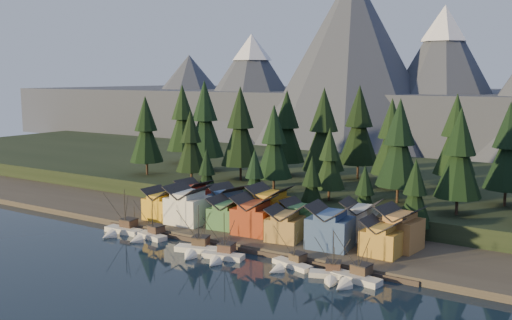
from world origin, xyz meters
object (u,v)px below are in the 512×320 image
Objects in this scene: boat_5 at (332,270)px; boat_6 at (354,272)px; boat_2 at (196,244)px; boat_3 at (221,250)px; house_front_1 at (188,203)px; house_back_0 at (194,195)px; house_back_1 at (228,201)px; boat_1 at (148,230)px; boat_4 at (289,260)px; house_front_0 at (162,203)px; boat_0 at (120,225)px.

boat_5 is 0.86× the size of boat_6.
boat_2 is 1.05× the size of boat_3.
house_back_0 is (-6.51, 10.51, -0.52)m from house_front_1.
boat_5 is at bearing -18.85° from house_back_0.
house_front_1 is 1.02× the size of house_back_1.
house_front_1 is at bearing -108.33° from house_back_1.
boat_1 is 1.08× the size of boat_4.
boat_6 is (28.84, 2.23, 0.08)m from boat_3.
house_front_0 reaches higher than boat_5.
boat_1 is 0.95× the size of boat_2.
boat_1 is 52.61m from boat_6.
boat_4 is at bearing -9.75° from boat_2.
boat_0 reaches higher than house_front_0.
boat_5 is at bearing -15.89° from house_back_1.
boat_5 is (48.31, -1.06, -0.33)m from boat_1.
boat_1 is 48.32m from boat_5.
boat_1 is 1.32× the size of house_front_0.
boat_3 is 38.43m from house_back_0.
boat_1 is at bearing -172.72° from boat_6.
boat_1 is 0.94× the size of boat_6.
boat_0 reaches higher than boat_6.
boat_3 is at bearing -37.29° from house_back_0.
boat_6 is at bearing -17.13° from house_back_0.
house_front_0 is at bearing 146.53° from boat_5.
boat_0 is 1.09× the size of boat_3.
house_back_1 is (-40.36, 22.59, 4.33)m from boat_5.
house_front_1 is (-50.36, 13.26, 4.37)m from boat_6.
boat_5 is at bearing -2.54° from boat_0.
house_front_1 is (11.10, 12.51, 4.29)m from boat_0.
boat_4 is (21.85, 2.40, -0.37)m from boat_2.
boat_4 is 10.08m from boat_5.
boat_6 is 61.76m from house_back_0.
boat_6 reaches higher than house_front_0.
house_front_0 is 0.84× the size of house_front_1.
house_front_1 reaches higher than boat_5.
house_back_1 reaches higher than house_front_0.
house_front_1 is (-46.07, 13.34, 4.77)m from boat_5.
house_front_0 is 16.90m from house_back_1.
boat_2 is at bearing -57.22° from house_back_1.
house_back_0 is (-4.27, 22.79, 3.92)m from boat_1.
boat_3 is 28.93m from boat_6.
boat_1 is 38.28m from boat_4.
boat_4 is at bearing -21.66° from house_front_1.
house_front_0 is (-5.95, 11.92, 3.63)m from boat_1.
boat_2 reaches higher than boat_1.
boat_3 reaches higher than house_front_0.
boat_6 reaches higher than boat_2.
house_back_0 is at bearing 126.98° from boat_3.
boat_2 is at bearing -31.90° from house_front_0.
house_back_0 is (-42.54, 22.91, 4.28)m from boat_4.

